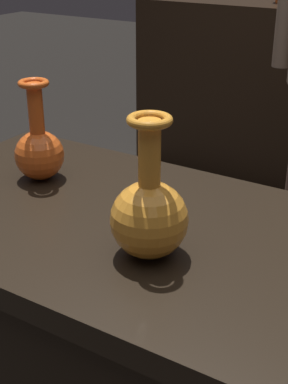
% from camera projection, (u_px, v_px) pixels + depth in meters
% --- Properties ---
extents(display_plinth, '(1.20, 0.64, 0.80)m').
position_uv_depth(display_plinth, '(140.00, 371.00, 1.33)').
color(display_plinth, black).
rests_on(display_plinth, ground_plane).
extents(vase_centerpiece, '(0.14, 0.14, 0.27)m').
position_uv_depth(vase_centerpiece, '(149.00, 213.00, 1.02)').
color(vase_centerpiece, orange).
rests_on(vase_centerpiece, display_plinth).
extents(vase_tall_behind, '(0.12, 0.12, 0.24)m').
position_uv_depth(vase_tall_behind, '(39.00, 149.00, 1.34)').
color(vase_tall_behind, '#E55B1E').
rests_on(vase_tall_behind, display_plinth).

